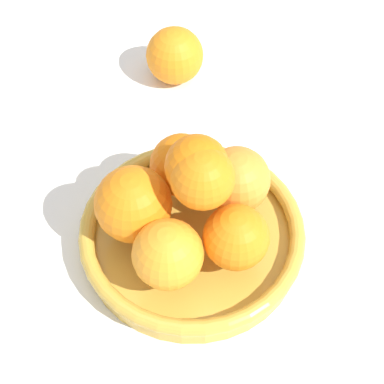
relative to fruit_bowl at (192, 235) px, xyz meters
The scene contains 4 objects.
ground_plane 0.02m from the fruit_bowl, ahead, with size 4.00×4.00×0.00m, color white.
fruit_bowl is the anchor object (origin of this frame).
orange_pile 0.07m from the fruit_bowl, 69.62° to the right, with size 0.19×0.19×0.13m.
stray_orange 0.28m from the fruit_bowl, 147.65° to the right, with size 0.08×0.08×0.08m, color orange.
Camera 1 is at (0.35, 0.18, 0.63)m, focal length 60.00 mm.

